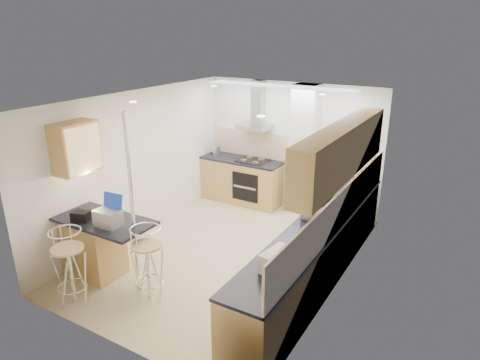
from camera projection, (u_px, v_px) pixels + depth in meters
The scene contains 16 objects.
ground at pixel (227, 255), 6.90m from camera, with size 4.80×4.80×0.00m, color tan.
room_shell at pixel (257, 160), 6.53m from camera, with size 3.64×4.84×2.51m.
right_counter at pixel (317, 253), 6.03m from camera, with size 0.63×4.40×0.92m.
back_counter at pixel (242, 180), 8.91m from camera, with size 1.70×0.63×0.92m.
peninsula at pixel (106, 249), 6.11m from camera, with size 1.47×0.72×0.94m.
microwave at pixel (320, 209), 6.00m from camera, with size 0.49×0.33×0.27m, color white.
laptop at pixel (108, 218), 5.72m from camera, with size 0.33×0.25×0.23m, color #A6A9AE.
bag at pixel (81, 216), 5.90m from camera, with size 0.24×0.17×0.13m, color black.
bar_stool_near at pixel (70, 267), 5.54m from camera, with size 0.43×0.43×1.06m, color tan, non-canonical shape.
bar_stool_end at pixel (148, 263), 5.64m from camera, with size 0.43×0.43×1.05m, color tan, non-canonical shape.
jar_a at pixel (327, 207), 6.17m from camera, with size 0.12×0.12×0.18m, color beige.
jar_b at pixel (354, 192), 6.81m from camera, with size 0.11×0.11×0.14m, color beige.
jar_c at pixel (301, 248), 5.04m from camera, with size 0.14×0.14×0.18m, color #C0B89A.
jar_d at pixel (280, 258), 4.86m from camera, with size 0.10×0.10×0.13m, color white.
bread_bin at pixel (281, 262), 4.69m from camera, with size 0.33×0.42×0.22m, color beige.
kettle at pixel (216, 150), 8.99m from camera, with size 0.16×0.16×0.21m, color #A8AAAD.
Camera 1 is at (3.28, -5.14, 3.45)m, focal length 32.00 mm.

